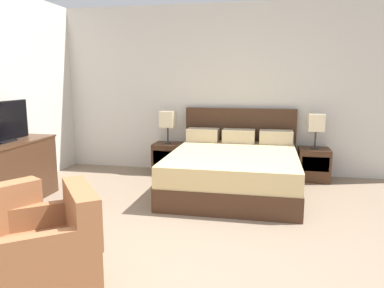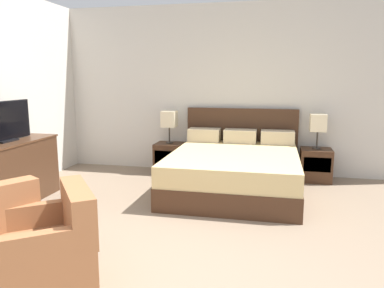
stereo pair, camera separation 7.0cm
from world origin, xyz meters
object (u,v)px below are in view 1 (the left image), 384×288
object	(u,v)px
nightstand_left	(168,158)
bed	(234,169)
table_lamp_left	(168,119)
nightstand_right	(314,164)
table_lamp_right	(316,123)
dresser	(10,172)
tv	(2,123)
armchair_companion	(50,256)

from	to	relation	value
nightstand_left	bed	bearing A→B (deg)	-33.22
table_lamp_left	nightstand_right	bearing A→B (deg)	-0.04
table_lamp_left	table_lamp_right	xyz separation A→B (m)	(2.25, 0.00, 0.00)
bed	dresser	xyz separation A→B (m)	(-2.61, -1.09, 0.11)
nightstand_right	table_lamp_right	size ratio (longest dim) A/B	0.93
table_lamp_left	table_lamp_right	distance (m)	2.25
table_lamp_left	table_lamp_right	size ratio (longest dim) A/B	1.00
bed	dresser	world-z (taller)	bed
table_lamp_left	table_lamp_right	bearing A→B (deg)	0.00
bed	table_lamp_right	size ratio (longest dim) A/B	3.94
dresser	tv	distance (m)	0.61
table_lamp_left	tv	size ratio (longest dim) A/B	0.57
table_lamp_left	bed	bearing A→B (deg)	-33.27
bed	table_lamp_right	world-z (taller)	bed
table_lamp_left	tv	bearing A→B (deg)	-127.99
nightstand_left	table_lamp_left	distance (m)	0.62
dresser	nightstand_left	bearing A→B (deg)	50.81
table_lamp_right	armchair_companion	distance (m)	4.16
bed	nightstand_right	bearing A→B (deg)	33.22
nightstand_left	table_lamp_right	xyz separation A→B (m)	(2.25, 0.00, 0.62)
table_lamp_left	dresser	xyz separation A→B (m)	(-1.49, -1.83, -0.47)
nightstand_left	dresser	bearing A→B (deg)	-129.19
nightstand_left	nightstand_right	world-z (taller)	same
tv	dresser	bearing A→B (deg)	91.92
bed	nightstand_right	distance (m)	1.35
dresser	tv	world-z (taller)	tv
dresser	table_lamp_left	bearing A→B (deg)	50.83
bed	nightstand_left	bearing A→B (deg)	146.78
nightstand_left	table_lamp_right	bearing A→B (deg)	0.04
nightstand_left	tv	distance (m)	2.53
nightstand_right	dresser	bearing A→B (deg)	-154.01
table_lamp_right	armchair_companion	xyz separation A→B (m)	(-2.17, -3.50, -0.58)
bed	dresser	distance (m)	2.83
nightstand_left	nightstand_right	xyz separation A→B (m)	(2.25, 0.00, 0.00)
nightstand_right	table_lamp_right	xyz separation A→B (m)	(0.00, 0.00, 0.62)
armchair_companion	table_lamp_right	bearing A→B (deg)	58.25
nightstand_left	armchair_companion	size ratio (longest dim) A/B	0.50
bed	nightstand_left	distance (m)	1.35
nightstand_left	tv	world-z (taller)	tv
table_lamp_right	nightstand_left	bearing A→B (deg)	-179.96
nightstand_right	table_lamp_left	size ratio (longest dim) A/B	0.93
nightstand_left	table_lamp_left	world-z (taller)	table_lamp_left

